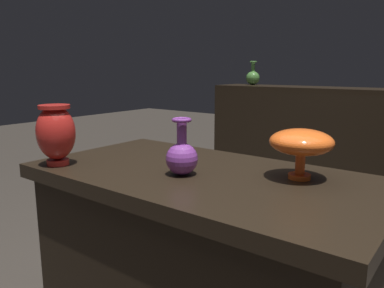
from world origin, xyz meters
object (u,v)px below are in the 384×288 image
object	(u,v)px
shelf_vase_far_left	(253,77)
vase_centerpiece	(182,156)
vase_tall_behind	(301,143)
vase_left_accent	(56,133)

from	to	relation	value
shelf_vase_far_left	vase_centerpiece	bearing A→B (deg)	-66.60
vase_centerpiece	shelf_vase_far_left	bearing A→B (deg)	113.40
vase_centerpiece	vase_tall_behind	distance (m)	0.38
vase_tall_behind	shelf_vase_far_left	size ratio (longest dim) A/B	0.89
vase_tall_behind	shelf_vase_far_left	bearing A→B (deg)	121.98
vase_left_accent	shelf_vase_far_left	xyz separation A→B (m)	(-0.57, 2.50, 0.15)
shelf_vase_far_left	vase_left_accent	bearing A→B (deg)	-77.25
vase_tall_behind	shelf_vase_far_left	xyz separation A→B (m)	(-1.33, 2.14, 0.15)
vase_centerpiece	vase_tall_behind	size ratio (longest dim) A/B	0.95
vase_tall_behind	vase_left_accent	xyz separation A→B (m)	(-0.77, -0.36, 0.00)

